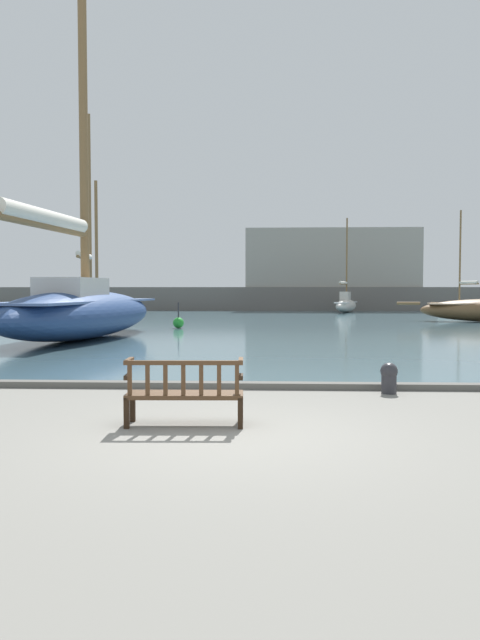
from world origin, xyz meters
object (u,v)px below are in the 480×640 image
at_px(park_bench, 185,392).
at_px(sailboat_mid_port, 90,300).
at_px(sailboat_outer_port, 460,307).
at_px(mooring_bollard, 389,377).
at_px(channel_buoy, 178,323).
at_px(sailboat_nearest_port, 346,304).
at_px(sailboat_mid_starboard, 81,308).

height_order(park_bench, sailboat_mid_port, sailboat_mid_port).
height_order(sailboat_outer_port, mooring_bollard, sailboat_outer_port).
relative_size(sailboat_outer_port, mooring_bollard, 13.24).
distance_m(sailboat_outer_port, channel_buoy, 23.73).
height_order(park_bench, sailboat_nearest_port, sailboat_nearest_port).
distance_m(sailboat_mid_starboard, channel_buoy, 6.98).
relative_size(sailboat_mid_port, sailboat_nearest_port, 1.87).
bearing_deg(mooring_bollard, sailboat_nearest_port, 84.10).
bearing_deg(sailboat_mid_starboard, mooring_bollard, -51.04).
bearing_deg(sailboat_mid_starboard, channel_buoy, 67.71).
relative_size(sailboat_mid_port, channel_buoy, 11.58).
relative_size(park_bench, sailboat_mid_port, 0.12).
bearing_deg(sailboat_outer_port, sailboat_nearest_port, 144.80).
xyz_separation_m(sailboat_mid_port, channel_buoy, (8.24, -14.09, -0.82)).
distance_m(sailboat_mid_port, channel_buoy, 16.35).
xyz_separation_m(sailboat_nearest_port, sailboat_outer_port, (7.38, -5.21, -0.05)).
bearing_deg(sailboat_nearest_port, park_bench, -100.01).
distance_m(sailboat_outer_port, mooring_bollard, 35.19).
bearing_deg(sailboat_nearest_port, sailboat_outer_port, -35.20).
height_order(park_bench, sailboat_mid_starboard, sailboat_mid_starboard).
xyz_separation_m(mooring_bollard, channel_buoy, (-6.36, 17.52, 0.04)).
distance_m(sailboat_mid_starboard, sailboat_outer_port, 30.11).
bearing_deg(sailboat_mid_starboard, sailboat_mid_port, 105.31).
relative_size(sailboat_mid_port, sailboat_outer_port, 1.89).
bearing_deg(sailboat_nearest_port, channel_buoy, -116.23).
relative_size(park_bench, sailboat_nearest_port, 0.22).
bearing_deg(sailboat_outer_port, sailboat_mid_port, -176.29).
height_order(sailboat_outer_port, channel_buoy, sailboat_outer_port).
xyz_separation_m(sailboat_outer_port, mooring_bollard, (-11.36, -33.30, -0.38)).
bearing_deg(sailboat_mid_starboard, sailboat_outer_port, 47.48).
bearing_deg(sailboat_mid_port, park_bench, -71.86).
distance_m(park_bench, sailboat_mid_starboard, 15.06).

